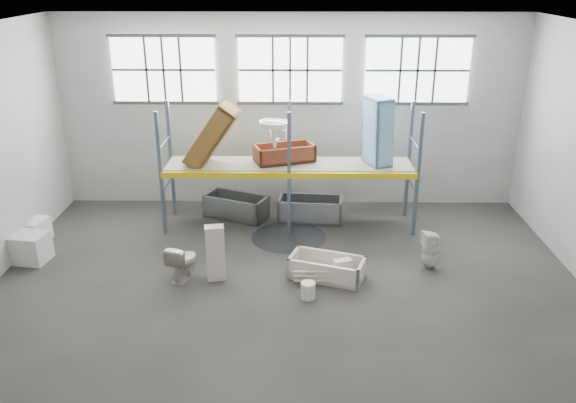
{
  "coord_description": "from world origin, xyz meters",
  "views": [
    {
      "loc": [
        0.18,
        -10.05,
        6.01
      ],
      "look_at": [
        0.0,
        1.5,
        1.4
      ],
      "focal_mm": 36.69,
      "sensor_mm": 36.0,
      "label": 1
    }
  ],
  "objects_px": {
    "steel_tub_left": "(236,206)",
    "carton_near": "(30,248)",
    "toilet_beige": "(183,261)",
    "rust_tub_flat": "(284,153)",
    "toilet_white": "(431,250)",
    "bucket": "(308,290)",
    "blue_tub_upright": "(378,132)",
    "steel_tub_right": "(310,209)",
    "cistern_tall": "(215,253)",
    "bathtub_beige": "(327,268)"
  },
  "relations": [
    {
      "from": "steel_tub_right",
      "to": "blue_tub_upright",
      "type": "bearing_deg",
      "value": -9.31
    },
    {
      "from": "steel_tub_left",
      "to": "steel_tub_right",
      "type": "xyz_separation_m",
      "value": [
        1.9,
        -0.16,
        0.0
      ]
    },
    {
      "from": "toilet_beige",
      "to": "carton_near",
      "type": "relative_size",
      "value": 1.05
    },
    {
      "from": "cistern_tall",
      "to": "blue_tub_upright",
      "type": "distance_m",
      "value": 4.9
    },
    {
      "from": "steel_tub_right",
      "to": "toilet_beige",
      "type": "bearing_deg",
      "value": -131.01
    },
    {
      "from": "cistern_tall",
      "to": "steel_tub_left",
      "type": "distance_m",
      "value": 3.27
    },
    {
      "from": "cistern_tall",
      "to": "toilet_white",
      "type": "relative_size",
      "value": 1.41
    },
    {
      "from": "bucket",
      "to": "carton_near",
      "type": "distance_m",
      "value": 6.23
    },
    {
      "from": "bathtub_beige",
      "to": "steel_tub_right",
      "type": "bearing_deg",
      "value": 114.1
    },
    {
      "from": "toilet_white",
      "to": "blue_tub_upright",
      "type": "relative_size",
      "value": 0.51
    },
    {
      "from": "toilet_beige",
      "to": "rust_tub_flat",
      "type": "relative_size",
      "value": 0.55
    },
    {
      "from": "toilet_white",
      "to": "steel_tub_right",
      "type": "height_order",
      "value": "toilet_white"
    },
    {
      "from": "steel_tub_left",
      "to": "blue_tub_upright",
      "type": "xyz_separation_m",
      "value": [
        3.46,
        -0.42,
        2.11
      ]
    },
    {
      "from": "steel_tub_left",
      "to": "rust_tub_flat",
      "type": "distance_m",
      "value": 2.0
    },
    {
      "from": "blue_tub_upright",
      "to": "toilet_beige",
      "type": "bearing_deg",
      "value": -146.33
    },
    {
      "from": "steel_tub_right",
      "to": "toilet_white",
      "type": "bearing_deg",
      "value": -45.19
    },
    {
      "from": "steel_tub_left",
      "to": "steel_tub_right",
      "type": "height_order",
      "value": "steel_tub_right"
    },
    {
      "from": "rust_tub_flat",
      "to": "steel_tub_right",
      "type": "bearing_deg",
      "value": 11.69
    },
    {
      "from": "toilet_beige",
      "to": "blue_tub_upright",
      "type": "relative_size",
      "value": 0.47
    },
    {
      "from": "toilet_white",
      "to": "bucket",
      "type": "relative_size",
      "value": 2.5
    },
    {
      "from": "rust_tub_flat",
      "to": "toilet_beige",
      "type": "bearing_deg",
      "value": -124.52
    },
    {
      "from": "bucket",
      "to": "rust_tub_flat",
      "type": "bearing_deg",
      "value": 98.22
    },
    {
      "from": "bathtub_beige",
      "to": "rust_tub_flat",
      "type": "height_order",
      "value": "rust_tub_flat"
    },
    {
      "from": "bathtub_beige",
      "to": "bucket",
      "type": "bearing_deg",
      "value": -97.11
    },
    {
      "from": "toilet_white",
      "to": "toilet_beige",
      "type": "bearing_deg",
      "value": -94.02
    },
    {
      "from": "steel_tub_left",
      "to": "bucket",
      "type": "relative_size",
      "value": 4.71
    },
    {
      "from": "toilet_beige",
      "to": "rust_tub_flat",
      "type": "distance_m",
      "value": 3.85
    },
    {
      "from": "bucket",
      "to": "toilet_beige",
      "type": "bearing_deg",
      "value": 163.53
    },
    {
      "from": "steel_tub_right",
      "to": "carton_near",
      "type": "height_order",
      "value": "carton_near"
    },
    {
      "from": "toilet_white",
      "to": "steel_tub_left",
      "type": "height_order",
      "value": "toilet_white"
    },
    {
      "from": "toilet_beige",
      "to": "steel_tub_right",
      "type": "bearing_deg",
      "value": -109.64
    },
    {
      "from": "bathtub_beige",
      "to": "carton_near",
      "type": "distance_m",
      "value": 6.49
    },
    {
      "from": "bucket",
      "to": "steel_tub_right",
      "type": "bearing_deg",
      "value": 88.24
    },
    {
      "from": "toilet_beige",
      "to": "toilet_white",
      "type": "bearing_deg",
      "value": -152.63
    },
    {
      "from": "toilet_beige",
      "to": "cistern_tall",
      "type": "height_order",
      "value": "cistern_tall"
    },
    {
      "from": "bathtub_beige",
      "to": "cistern_tall",
      "type": "relative_size",
      "value": 1.29
    },
    {
      "from": "toilet_beige",
      "to": "cistern_tall",
      "type": "xyz_separation_m",
      "value": [
        0.68,
        -0.02,
        0.2
      ]
    },
    {
      "from": "bathtub_beige",
      "to": "toilet_white",
      "type": "xyz_separation_m",
      "value": [
        2.23,
        0.47,
        0.19
      ]
    },
    {
      "from": "blue_tub_upright",
      "to": "bucket",
      "type": "relative_size",
      "value": 4.88
    },
    {
      "from": "toilet_white",
      "to": "cistern_tall",
      "type": "bearing_deg",
      "value": -92.92
    },
    {
      "from": "toilet_white",
      "to": "bucket",
      "type": "xyz_separation_m",
      "value": [
        -2.64,
        -1.3,
        -0.25
      ]
    },
    {
      "from": "rust_tub_flat",
      "to": "carton_near",
      "type": "relative_size",
      "value": 1.93
    },
    {
      "from": "cistern_tall",
      "to": "blue_tub_upright",
      "type": "height_order",
      "value": "blue_tub_upright"
    },
    {
      "from": "steel_tub_right",
      "to": "steel_tub_left",
      "type": "bearing_deg",
      "value": 175.14
    },
    {
      "from": "cistern_tall",
      "to": "bathtub_beige",
      "type": "bearing_deg",
      "value": -8.36
    },
    {
      "from": "carton_near",
      "to": "blue_tub_upright",
      "type": "bearing_deg",
      "value": 15.21
    },
    {
      "from": "steel_tub_right",
      "to": "rust_tub_flat",
      "type": "height_order",
      "value": "rust_tub_flat"
    },
    {
      "from": "steel_tub_right",
      "to": "rust_tub_flat",
      "type": "relative_size",
      "value": 1.12
    },
    {
      "from": "bathtub_beige",
      "to": "steel_tub_right",
      "type": "distance_m",
      "value": 3.02
    },
    {
      "from": "steel_tub_left",
      "to": "carton_near",
      "type": "height_order",
      "value": "carton_near"
    }
  ]
}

